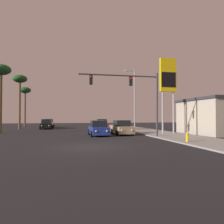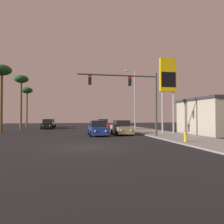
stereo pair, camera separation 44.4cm
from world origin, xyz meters
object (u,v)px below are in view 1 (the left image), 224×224
car_tan (122,128)px  car_red (102,124)px  car_white (49,124)px  palm_tree_far (25,92)px  fire_hydrant (187,137)px  palm_tree_near (1,73)px  traffic_light_mast (135,90)px  palm_tree_mid (20,82)px  gas_station_sign (168,79)px  car_black (47,125)px  street_lamp (134,97)px  car_blue (98,129)px

car_tan → car_red: (-0.15, 14.07, 0.00)m
car_white → palm_tree_far: (-5.25, 4.76, 6.57)m
fire_hydrant → palm_tree_near: size_ratio=0.09×
car_white → traffic_light_mast: traffic_light_mast is taller
car_red → traffic_light_mast: size_ratio=0.53×
palm_tree_mid → palm_tree_far: (-0.89, 10.00, -0.66)m
fire_hydrant → palm_tree_near: (-17.37, 13.52, 6.99)m
car_red → gas_station_sign: bearing=111.4°
car_black → car_tan: bearing=123.3°
street_lamp → fire_hydrant: (-0.50, -15.52, -4.63)m
car_tan → car_red: size_ratio=1.00×
fire_hydrant → palm_tree_mid: palm_tree_mid is taller
street_lamp → palm_tree_far: (-18.50, 18.00, 2.21)m
car_white → palm_tree_mid: 9.94m
traffic_light_mast → palm_tree_far: size_ratio=0.96×
car_white → palm_tree_far: size_ratio=0.51×
car_blue → car_white: same height
palm_tree_far → palm_tree_near: 20.01m
street_lamp → gas_station_sign: size_ratio=1.00×
car_blue → fire_hydrant: size_ratio=5.69×
car_red → car_tan: bearing=91.0°
car_red → street_lamp: street_lamp is taller
street_lamp → palm_tree_near: size_ratio=1.04×
car_red → gas_station_sign: 16.92m
car_tan → fire_hydrant: bearing=106.4°
car_red → palm_tree_far: (-14.88, 10.26, 6.57)m
car_tan → palm_tree_near: bearing=-18.3°
palm_tree_mid → palm_tree_near: bearing=-91.5°
gas_station_sign → fire_hydrant: size_ratio=11.84×
car_tan → palm_tree_mid: palm_tree_mid is taller
car_red → traffic_light_mast: 18.34m
street_lamp → palm_tree_mid: size_ratio=0.98×
car_tan → palm_tree_mid: 21.39m
car_blue → fire_hydrant: 10.23m
car_blue → gas_station_sign: 10.26m
car_red → car_white: 11.09m
street_lamp → car_black: bearing=149.1°
street_lamp → fire_hydrant: size_ratio=11.84×
car_tan → palm_tree_far: palm_tree_far is taller
car_black → palm_tree_near: size_ratio=0.50×
street_lamp → gas_station_sign: 7.53m
car_tan → car_red: 14.07m
car_blue → fire_hydrant: car_blue is taller
car_tan → car_black: (-9.73, 14.23, 0.00)m
car_red → palm_tree_near: (-14.24, -9.74, 6.72)m
gas_station_sign → traffic_light_mast: bearing=-149.1°
car_tan → car_white: 21.87m
car_red → traffic_light_mast: traffic_light_mast is taller
traffic_light_mast → fire_hydrant: 7.34m
car_white → fire_hydrant: car_white is taller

